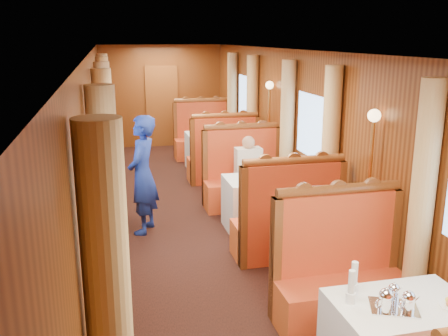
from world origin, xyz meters
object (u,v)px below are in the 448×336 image
object	(u,v)px
table_mid	(262,203)
rose_vase_far	(214,125)
banquette_near_aft	(340,280)
banquette_far_fwd	(223,160)
table_far	(212,151)
banquette_mid_aft	(244,181)
banquette_far_aft	(203,139)
banquette_mid_fwd	(287,225)
tea_tray	(394,308)
teapot_right	(408,305)
teapot_left	(385,304)
rose_vase_mid	(265,166)
passenger	(249,166)
steward	(143,175)
teapot_back	(393,295)

from	to	relation	value
table_mid	rose_vase_far	distance (m)	3.50
banquette_near_aft	rose_vase_far	xyz separation A→B (m)	(0.03, 5.95, 0.50)
banquette_far_fwd	table_far	bearing A→B (deg)	90.00
banquette_mid_aft	banquette_far_aft	bearing A→B (deg)	90.00
table_mid	banquette_mid_fwd	size ratio (longest dim) A/B	0.78
banquette_near_aft	table_far	size ratio (longest dim) A/B	1.28
banquette_far_aft	banquette_near_aft	bearing A→B (deg)	-90.00
banquette_mid_aft	banquette_far_aft	world-z (taller)	same
table_far	rose_vase_far	world-z (taller)	rose_vase_far
tea_tray	teapot_right	distance (m)	0.11
teapot_left	rose_vase_mid	bearing A→B (deg)	74.98
teapot_left	passenger	distance (m)	4.32
banquette_far_aft	rose_vase_mid	distance (m)	4.52
banquette_far_aft	rose_vase_far	world-z (taller)	banquette_far_aft
table_mid	banquette_mid_aft	distance (m)	1.02
banquette_near_aft	banquette_far_fwd	bearing A→B (deg)	90.00
banquette_far_fwd	rose_vase_far	xyz separation A→B (m)	(0.03, 0.98, 0.50)
table_far	teapot_left	size ratio (longest dim) A/B	5.99
teapot_left	steward	distance (m)	4.12
banquette_far_aft	banquette_far_fwd	bearing A→B (deg)	-90.00
table_mid	teapot_back	distance (m)	3.50
tea_tray	rose_vase_mid	size ratio (longest dim) A/B	0.94
banquette_near_aft	rose_vase_mid	xyz separation A→B (m)	(0.03, 2.50, 0.50)
banquette_far_aft	table_far	bearing A→B (deg)	-90.00
banquette_far_fwd	tea_tray	world-z (taller)	banquette_far_fwd
teapot_right	banquette_far_aft	bearing A→B (deg)	79.50
rose_vase_mid	rose_vase_far	xyz separation A→B (m)	(-0.00, 3.44, 0.00)
banquette_near_aft	table_far	xyz separation A→B (m)	(0.00, 5.99, -0.05)
banquette_mid_aft	rose_vase_far	xyz separation A→B (m)	(0.03, 2.45, 0.50)
tea_tray	teapot_right	xyz separation A→B (m)	(0.07, -0.07, 0.06)
banquette_far_fwd	rose_vase_mid	size ratio (longest dim) A/B	3.72
banquette_mid_fwd	banquette_mid_aft	bearing A→B (deg)	90.00
banquette_far_fwd	banquette_far_aft	size ratio (longest dim) A/B	1.00
banquette_near_aft	rose_vase_far	bearing A→B (deg)	89.74
table_far	teapot_back	xyz separation A→B (m)	(-0.08, -6.97, 0.43)
banquette_near_aft	teapot_back	world-z (taller)	banquette_near_aft
tea_tray	teapot_left	world-z (taller)	teapot_left
banquette_near_aft	banquette_mid_aft	bearing A→B (deg)	90.00
banquette_near_aft	steward	distance (m)	3.24
teapot_right	rose_vase_mid	xyz separation A→B (m)	(0.08, 3.65, 0.11)
tea_tray	passenger	size ratio (longest dim) A/B	0.45
teapot_left	rose_vase_far	world-z (taller)	rose_vase_far
banquette_far_aft	teapot_back	bearing A→B (deg)	-90.54
banquette_mid_fwd	teapot_right	bearing A→B (deg)	-91.13
steward	passenger	world-z (taller)	steward
banquette_mid_aft	banquette_far_fwd	world-z (taller)	same
banquette_far_fwd	teapot_back	distance (m)	5.97
teapot_right	rose_vase_far	world-z (taller)	rose_vase_far
table_mid	banquette_mid_fwd	bearing A→B (deg)	-90.00
rose_vase_mid	rose_vase_far	size ratio (longest dim) A/B	1.00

